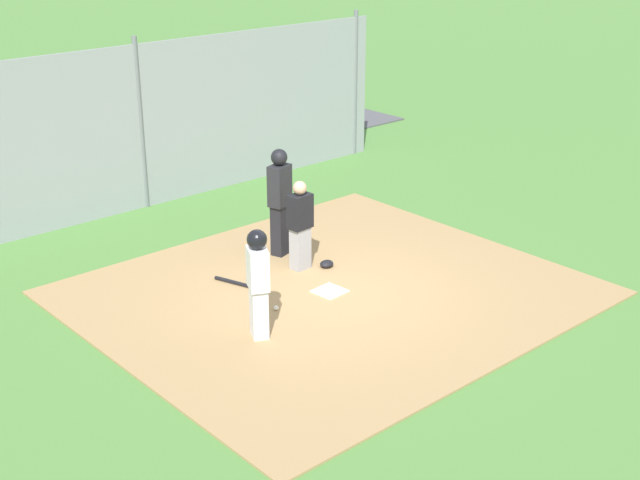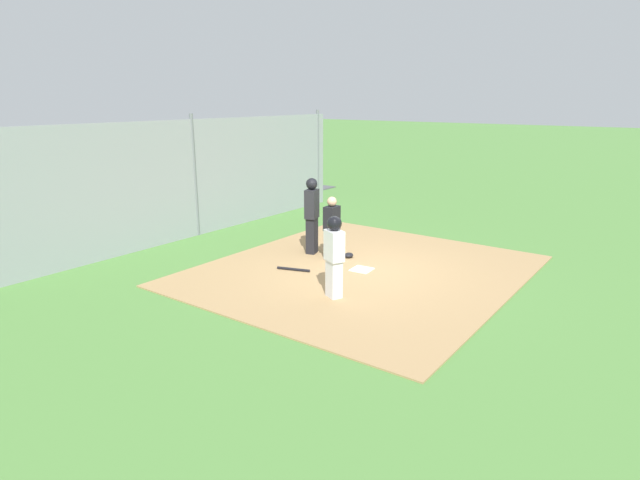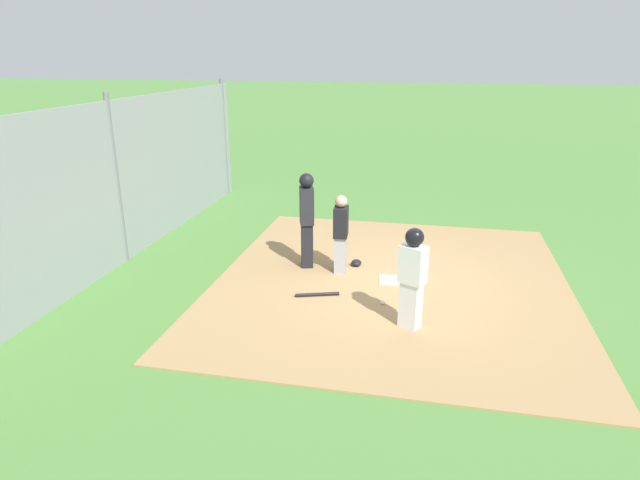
{
  "view_description": "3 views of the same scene",
  "coord_description": "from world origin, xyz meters",
  "px_view_note": "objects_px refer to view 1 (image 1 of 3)",
  "views": [
    {
      "loc": [
        8.34,
        9.19,
        5.87
      ],
      "look_at": [
        -0.13,
        -0.37,
        0.76
      ],
      "focal_mm": 49.24,
      "sensor_mm": 36.0,
      "label": 1
    },
    {
      "loc": [
        9.52,
        5.8,
        3.75
      ],
      "look_at": [
        0.59,
        -0.73,
        0.74
      ],
      "focal_mm": 29.34,
      "sensor_mm": 36.0,
      "label": 2
    },
    {
      "loc": [
        9.29,
        0.61,
        4.05
      ],
      "look_at": [
        0.07,
        -1.34,
        0.76
      ],
      "focal_mm": 30.25,
      "sensor_mm": 36.0,
      "label": 3
    }
  ],
  "objects_px": {
    "runner": "(258,277)",
    "parked_car_green": "(53,141)",
    "baseball_bat": "(235,283)",
    "baseball": "(276,308)",
    "catcher": "(300,224)",
    "parked_car_silver": "(142,113)",
    "catcher_mask": "(327,264)",
    "home_plate": "(330,291)",
    "umpire": "(280,199)"
  },
  "relations": [
    {
      "from": "catcher",
      "to": "parked_car_green",
      "type": "distance_m",
      "value": 8.11
    },
    {
      "from": "catcher_mask",
      "to": "parked_car_silver",
      "type": "bearing_deg",
      "value": -102.72
    },
    {
      "from": "runner",
      "to": "parked_car_green",
      "type": "xyz_separation_m",
      "value": [
        -1.54,
        -9.52,
        -0.32
      ]
    },
    {
      "from": "runner",
      "to": "catcher_mask",
      "type": "distance_m",
      "value": 2.73
    },
    {
      "from": "baseball",
      "to": "catcher_mask",
      "type": "bearing_deg",
      "value": -157.09
    },
    {
      "from": "parked_car_green",
      "to": "baseball_bat",
      "type": "bearing_deg",
      "value": -85.59
    },
    {
      "from": "catcher",
      "to": "baseball",
      "type": "bearing_deg",
      "value": -57.67
    },
    {
      "from": "umpire",
      "to": "runner",
      "type": "height_order",
      "value": "umpire"
    },
    {
      "from": "home_plate",
      "to": "parked_car_silver",
      "type": "relative_size",
      "value": 0.1
    },
    {
      "from": "home_plate",
      "to": "parked_car_silver",
      "type": "bearing_deg",
      "value": -105.06
    },
    {
      "from": "baseball_bat",
      "to": "catcher_mask",
      "type": "xyz_separation_m",
      "value": [
        -1.55,
        0.46,
        0.03
      ]
    },
    {
      "from": "catcher_mask",
      "to": "parked_car_silver",
      "type": "height_order",
      "value": "parked_car_silver"
    },
    {
      "from": "home_plate",
      "to": "parked_car_green",
      "type": "xyz_separation_m",
      "value": [
        0.18,
        -9.1,
        0.57
      ]
    },
    {
      "from": "parked_car_silver",
      "to": "catcher_mask",
      "type": "bearing_deg",
      "value": -98.43
    },
    {
      "from": "parked_car_silver",
      "to": "parked_car_green",
      "type": "distance_m",
      "value": 3.07
    },
    {
      "from": "parked_car_silver",
      "to": "baseball",
      "type": "bearing_deg",
      "value": -106.17
    },
    {
      "from": "runner",
      "to": "parked_car_green",
      "type": "height_order",
      "value": "runner"
    },
    {
      "from": "catcher",
      "to": "parked_car_silver",
      "type": "relative_size",
      "value": 0.35
    },
    {
      "from": "catcher",
      "to": "home_plate",
      "type": "bearing_deg",
      "value": -18.45
    },
    {
      "from": "home_plate",
      "to": "baseball_bat",
      "type": "bearing_deg",
      "value": -51.98
    },
    {
      "from": "catcher",
      "to": "baseball_bat",
      "type": "relative_size",
      "value": 1.97
    },
    {
      "from": "baseball",
      "to": "baseball_bat",
      "type": "bearing_deg",
      "value": -94.49
    },
    {
      "from": "runner",
      "to": "baseball_bat",
      "type": "relative_size",
      "value": 2.08
    },
    {
      "from": "baseball",
      "to": "umpire",
      "type": "bearing_deg",
      "value": -131.02
    },
    {
      "from": "umpire",
      "to": "home_plate",
      "type": "bearing_deg",
      "value": -30.24
    },
    {
      "from": "home_plate",
      "to": "catcher_mask",
      "type": "distance_m",
      "value": 0.96
    },
    {
      "from": "parked_car_green",
      "to": "baseball",
      "type": "bearing_deg",
      "value": -85.46
    },
    {
      "from": "runner",
      "to": "catcher_mask",
      "type": "height_order",
      "value": "runner"
    },
    {
      "from": "runner",
      "to": "parked_car_green",
      "type": "relative_size",
      "value": 0.36
    },
    {
      "from": "umpire",
      "to": "baseball_bat",
      "type": "height_order",
      "value": "umpire"
    },
    {
      "from": "parked_car_silver",
      "to": "catcher",
      "type": "bearing_deg",
      "value": -100.85
    },
    {
      "from": "baseball_bat",
      "to": "baseball",
      "type": "bearing_deg",
      "value": -22.59
    },
    {
      "from": "catcher_mask",
      "to": "parked_car_silver",
      "type": "relative_size",
      "value": 0.06
    },
    {
      "from": "catcher_mask",
      "to": "umpire",
      "type": "bearing_deg",
      "value": -78.02
    },
    {
      "from": "runner",
      "to": "baseball",
      "type": "bearing_deg",
      "value": 61.31
    },
    {
      "from": "runner",
      "to": "baseball",
      "type": "distance_m",
      "value": 1.2
    },
    {
      "from": "umpire",
      "to": "parked_car_silver",
      "type": "bearing_deg",
      "value": 147.64
    },
    {
      "from": "catcher_mask",
      "to": "baseball_bat",
      "type": "bearing_deg",
      "value": -16.61
    },
    {
      "from": "home_plate",
      "to": "baseball",
      "type": "relative_size",
      "value": 5.95
    },
    {
      "from": "catcher",
      "to": "baseball_bat",
      "type": "xyz_separation_m",
      "value": [
        1.2,
        -0.2,
        -0.75
      ]
    },
    {
      "from": "runner",
      "to": "catcher_mask",
      "type": "bearing_deg",
      "value": 53.1
    },
    {
      "from": "home_plate",
      "to": "baseball",
      "type": "height_order",
      "value": "baseball"
    },
    {
      "from": "catcher",
      "to": "catcher_mask",
      "type": "xyz_separation_m",
      "value": [
        -0.35,
        0.26,
        -0.72
      ]
    },
    {
      "from": "home_plate",
      "to": "catcher",
      "type": "height_order",
      "value": "catcher"
    },
    {
      "from": "catcher",
      "to": "baseball",
      "type": "height_order",
      "value": "catcher"
    },
    {
      "from": "home_plate",
      "to": "baseball",
      "type": "xyz_separation_m",
      "value": [
        1.03,
        -0.05,
        0.03
      ]
    },
    {
      "from": "catcher_mask",
      "to": "parked_car_green",
      "type": "bearing_deg",
      "value": -84.66
    },
    {
      "from": "home_plate",
      "to": "parked_car_silver",
      "type": "height_order",
      "value": "parked_car_silver"
    },
    {
      "from": "umpire",
      "to": "baseball",
      "type": "distance_m",
      "value": 2.39
    },
    {
      "from": "catcher_mask",
      "to": "parked_car_green",
      "type": "relative_size",
      "value": 0.05
    }
  ]
}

